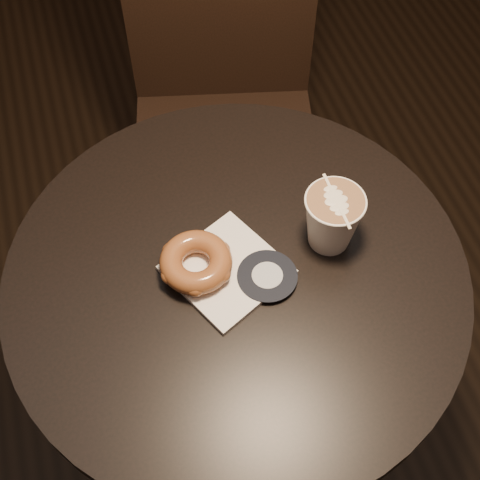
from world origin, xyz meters
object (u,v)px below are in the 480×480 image
Objects in this scene: chair at (223,85)px; pastry_bag at (227,270)px; cafe_table at (237,330)px; doughnut at (196,262)px; latte_cup at (332,220)px.

chair is 0.61m from pastry_bag.
cafe_table is 0.73× the size of chair.
pastry_bag is (-0.01, 0.00, 0.20)m from cafe_table.
latte_cup is at bearing -1.00° from doughnut.
chair is at bearing 48.70° from pastry_bag.
latte_cup reaches higher than pastry_bag.
chair reaches higher than cafe_table.
latte_cup is at bearing -22.54° from pastry_bag.
latte_cup is at bearing -75.11° from chair.
pastry_bag is 1.50× the size of latte_cup.
latte_cup is (0.01, -0.56, 0.23)m from chair.
pastry_bag is at bearing -17.75° from doughnut.
pastry_bag is 0.17m from latte_cup.
latte_cup is at bearing 5.26° from cafe_table.
pastry_bag is at bearing -176.51° from latte_cup.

